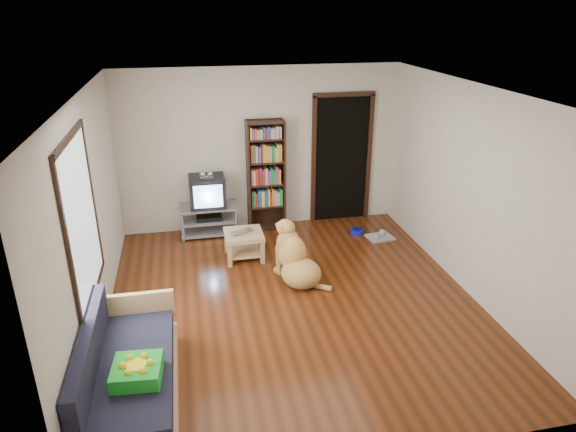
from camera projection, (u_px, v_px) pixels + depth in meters
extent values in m
plane|color=#57250F|center=(293.00, 301.00, 6.45)|extent=(5.00, 5.00, 0.00)
plane|color=white|center=(294.00, 91.00, 5.45)|extent=(5.00, 5.00, 0.00)
plane|color=beige|center=(261.00, 149.00, 8.21)|extent=(4.50, 0.00, 4.50)
plane|color=beige|center=(368.00, 328.00, 3.69)|extent=(4.50, 0.00, 4.50)
plane|color=beige|center=(90.00, 220.00, 5.53)|extent=(0.00, 5.00, 5.00)
plane|color=beige|center=(471.00, 192.00, 6.37)|extent=(0.00, 5.00, 5.00)
cube|color=green|center=(137.00, 371.00, 4.48)|extent=(0.45, 0.45, 0.14)
imported|color=silver|center=(244.00, 233.00, 7.37)|extent=(0.38, 0.34, 0.03)
cylinder|color=#16169B|center=(357.00, 231.00, 8.33)|extent=(0.22, 0.22, 0.08)
cube|color=#ADADAD|center=(380.00, 237.00, 8.17)|extent=(0.44, 0.37, 0.03)
cube|color=white|center=(82.00, 221.00, 5.01)|extent=(0.02, 1.30, 1.60)
cube|color=black|center=(68.00, 138.00, 4.69)|extent=(0.03, 1.42, 0.06)
cube|color=black|center=(94.00, 293.00, 5.32)|extent=(0.03, 1.42, 0.06)
cube|color=black|center=(69.00, 252.00, 4.37)|extent=(0.03, 0.06, 1.70)
cube|color=black|center=(92.00, 196.00, 5.64)|extent=(0.03, 0.06, 1.70)
cube|color=black|center=(341.00, 160.00, 8.55)|extent=(0.90, 0.02, 2.10)
cube|color=black|center=(314.00, 162.00, 8.44)|extent=(0.07, 0.05, 2.14)
cube|color=black|center=(369.00, 158.00, 8.62)|extent=(0.07, 0.05, 2.14)
cube|color=black|center=(344.00, 94.00, 8.12)|extent=(1.03, 0.05, 0.07)
cube|color=#99999E|center=(208.00, 207.00, 8.13)|extent=(0.90, 0.45, 0.04)
cube|color=#99999E|center=(209.00, 220.00, 8.22)|extent=(0.86, 0.42, 0.03)
cube|color=#99999E|center=(210.00, 231.00, 8.30)|extent=(0.90, 0.45, 0.04)
cylinder|color=#99999E|center=(183.00, 227.00, 7.96)|extent=(0.04, 0.04, 0.50)
cylinder|color=#99999E|center=(237.00, 223.00, 8.12)|extent=(0.04, 0.04, 0.50)
cylinder|color=#99999E|center=(182.00, 217.00, 8.32)|extent=(0.04, 0.04, 0.50)
cylinder|color=#99999E|center=(234.00, 213.00, 8.48)|extent=(0.04, 0.04, 0.50)
cube|color=black|center=(209.00, 217.00, 8.20)|extent=(0.40, 0.30, 0.07)
cube|color=black|center=(207.00, 191.00, 8.03)|extent=(0.55, 0.48, 0.48)
cube|color=black|center=(207.00, 187.00, 8.22)|extent=(0.40, 0.14, 0.36)
cube|color=#8CBFF2|center=(208.00, 197.00, 7.81)|extent=(0.44, 0.02, 0.36)
cube|color=silver|center=(206.00, 177.00, 7.89)|extent=(0.20, 0.07, 0.02)
sphere|color=silver|center=(202.00, 174.00, 7.86)|extent=(0.09, 0.09, 0.09)
sphere|color=silver|center=(210.00, 174.00, 7.89)|extent=(0.09, 0.09, 0.09)
cube|color=black|center=(248.00, 177.00, 8.18)|extent=(0.03, 0.30, 1.80)
cube|color=black|center=(283.00, 175.00, 8.28)|extent=(0.03, 0.30, 1.80)
cube|color=black|center=(265.00, 173.00, 8.36)|extent=(0.60, 0.02, 1.80)
cube|color=black|center=(267.00, 226.00, 8.57)|extent=(0.56, 0.28, 0.02)
cube|color=black|center=(266.00, 205.00, 8.42)|extent=(0.56, 0.28, 0.03)
cube|color=black|center=(266.00, 184.00, 8.28)|extent=(0.56, 0.28, 0.02)
cube|color=black|center=(266.00, 162.00, 8.14)|extent=(0.56, 0.28, 0.02)
cube|color=black|center=(265.00, 139.00, 8.00)|extent=(0.56, 0.28, 0.02)
cube|color=black|center=(265.00, 122.00, 7.90)|extent=(0.56, 0.28, 0.02)
cube|color=tan|center=(134.00, 391.00, 4.80)|extent=(0.80, 1.80, 0.22)
cube|color=#1E1E2D|center=(132.00, 372.00, 4.72)|extent=(0.74, 1.74, 0.18)
cube|color=#1E1E2D|center=(88.00, 352.00, 4.55)|extent=(0.12, 1.74, 0.40)
cube|color=tan|center=(136.00, 306.00, 5.43)|extent=(0.80, 0.06, 0.30)
cube|color=tan|center=(244.00, 235.00, 7.41)|extent=(0.55, 0.55, 0.06)
cube|color=#D9B56F|center=(244.00, 251.00, 7.52)|extent=(0.45, 0.45, 0.03)
cube|color=tan|center=(230.00, 256.00, 7.23)|extent=(0.06, 0.06, 0.34)
cube|color=tan|center=(263.00, 253.00, 7.32)|extent=(0.06, 0.06, 0.34)
cube|color=tan|center=(227.00, 242.00, 7.66)|extent=(0.06, 0.06, 0.34)
cube|color=tan|center=(258.00, 239.00, 7.75)|extent=(0.06, 0.06, 0.34)
ellipsoid|color=tan|center=(301.00, 273.00, 6.78)|extent=(0.70, 0.72, 0.38)
ellipsoid|color=tan|center=(292.00, 253.00, 6.86)|extent=(0.50, 0.52, 0.51)
ellipsoid|color=#BC8548|center=(288.00, 242.00, 6.89)|extent=(0.42, 0.40, 0.36)
ellipsoid|color=tan|center=(285.00, 227.00, 6.86)|extent=(0.32, 0.33, 0.22)
ellipsoid|color=gold|center=(280.00, 226.00, 6.97)|extent=(0.17, 0.22, 0.09)
sphere|color=black|center=(277.00, 224.00, 7.04)|extent=(0.05, 0.05, 0.05)
ellipsoid|color=#D08450|center=(282.00, 231.00, 6.79)|extent=(0.08, 0.09, 0.15)
ellipsoid|color=#D48851|center=(293.00, 228.00, 6.88)|extent=(0.08, 0.09, 0.15)
cylinder|color=#BC8248|center=(279.00, 260.00, 7.04)|extent=(0.12, 0.15, 0.42)
cylinder|color=#B37B45|center=(289.00, 257.00, 7.12)|extent=(0.12, 0.15, 0.42)
sphere|color=#B57F45|center=(277.00, 270.00, 7.15)|extent=(0.11, 0.11, 0.11)
sphere|color=gold|center=(287.00, 267.00, 7.23)|extent=(0.11, 0.11, 0.11)
cylinder|color=tan|center=(319.00, 286.00, 6.73)|extent=(0.33, 0.28, 0.08)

